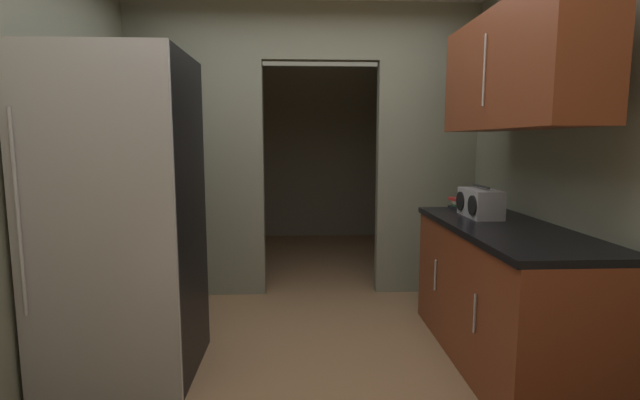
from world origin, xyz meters
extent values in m
plane|color=#93704C|center=(0.00, 0.00, 0.00)|extent=(20.00, 20.00, 0.00)
cube|color=gray|center=(-0.96, 1.59, 1.30)|extent=(1.17, 0.12, 2.59)
cube|color=gray|center=(1.10, 1.59, 1.30)|extent=(0.89, 0.12, 2.59)
cube|color=gray|center=(0.14, 1.59, 2.35)|extent=(1.03, 0.12, 0.49)
cube|color=gray|center=(0.00, 4.20, 1.30)|extent=(3.09, 0.10, 2.59)
cube|color=gray|center=(-1.50, 2.89, 1.30)|extent=(0.10, 2.60, 2.59)
cube|color=gray|center=(1.50, 2.89, 1.30)|extent=(0.10, 2.60, 2.59)
cube|color=black|center=(-1.11, 0.17, 0.95)|extent=(0.82, 0.75, 1.90)
cube|color=#B7BABC|center=(-1.11, -0.22, 0.95)|extent=(0.82, 0.03, 1.90)
cylinder|color=#B7BABC|center=(-1.46, -0.25, 1.04)|extent=(0.02, 0.02, 1.04)
cube|color=brown|center=(1.22, 0.17, 0.42)|extent=(0.62, 1.65, 0.84)
cube|color=black|center=(1.22, 0.17, 0.86)|extent=(0.66, 1.65, 0.04)
cylinder|color=#B7BABC|center=(0.89, -0.19, 0.46)|extent=(0.01, 0.01, 0.22)
cylinder|color=#B7BABC|center=(0.89, 0.54, 0.46)|extent=(0.01, 0.01, 0.22)
cube|color=brown|center=(1.22, 0.17, 1.82)|extent=(0.34, 1.48, 0.70)
cylinder|color=#B7BABC|center=(1.03, 0.17, 1.82)|extent=(0.01, 0.01, 0.42)
cube|color=#B2B2B7|center=(1.19, 0.51, 0.98)|extent=(0.19, 0.38, 0.19)
cylinder|color=#262626|center=(1.19, 0.51, 1.09)|extent=(0.02, 0.26, 0.02)
cylinder|color=black|center=(1.08, 0.40, 0.98)|extent=(0.01, 0.13, 0.13)
cylinder|color=black|center=(1.08, 0.62, 0.98)|extent=(0.01, 0.13, 0.13)
cube|color=black|center=(1.18, 0.88, 0.89)|extent=(0.15, 0.17, 0.02)
cube|color=#388C47|center=(1.18, 0.88, 0.91)|extent=(0.10, 0.11, 0.02)
cube|color=beige|center=(1.17, 0.88, 0.93)|extent=(0.12, 0.14, 0.02)
cube|color=red|center=(1.18, 0.89, 0.96)|extent=(0.14, 0.15, 0.02)
camera|label=1|loc=(-0.07, -2.55, 1.40)|focal=25.69mm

